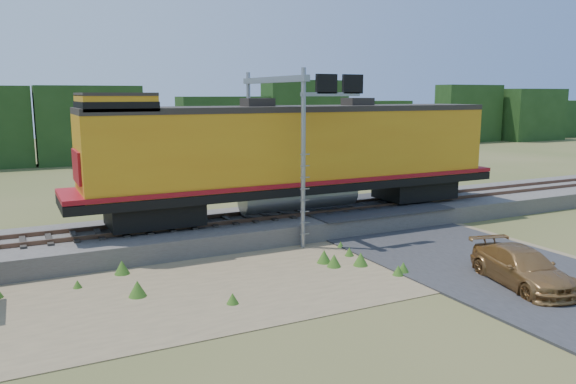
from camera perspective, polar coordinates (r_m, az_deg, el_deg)
ground at (r=19.42m, az=0.25°, el=-8.70°), size 140.00×140.00×0.00m
ballast at (r=24.60m, az=-6.08°, el=-3.77°), size 70.00×5.00×0.80m
rails at (r=24.49m, az=-6.10°, el=-2.67°), size 70.00×1.54×0.16m
dirt_shoulder at (r=19.08m, az=-5.87°, el=-9.04°), size 26.00×8.00×0.03m
road at (r=23.79m, az=14.70°, el=-5.29°), size 7.00×66.00×0.86m
tree_line_north at (r=55.13m, az=-17.99°, el=6.20°), size 130.00×3.00×6.50m
weed_clumps at (r=18.29m, az=-9.88°, el=-10.05°), size 15.00×6.20×0.56m
locomotive at (r=25.33m, az=0.58°, el=3.97°), size 20.52×3.13×5.29m
signal_gantry at (r=24.32m, az=-0.03°, el=8.06°), size 2.86×6.20×7.22m
car at (r=19.96m, az=22.70°, el=-7.11°), size 2.67×4.53×1.23m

